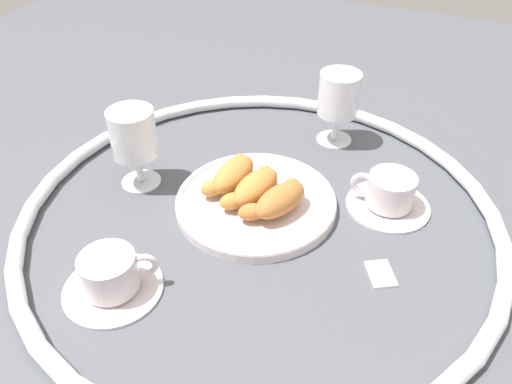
{
  "coord_description": "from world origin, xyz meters",
  "views": [
    {
      "loc": [
        -0.56,
        -0.24,
        0.53
      ],
      "look_at": [
        0.02,
        0.02,
        0.03
      ],
      "focal_mm": 35.24,
      "sensor_mm": 36.0,
      "label": 1
    }
  ],
  "objects_px": {
    "pastry_plate": "(256,201)",
    "croissant_extra": "(232,175)",
    "croissant_small": "(254,187)",
    "sugar_packet": "(381,273)",
    "juice_glass_right": "(132,138)",
    "juice_glass_left": "(339,98)",
    "coffee_cup_far": "(111,276)",
    "coffee_cup_near": "(389,194)",
    "croissant_large": "(279,200)"
  },
  "relations": [
    {
      "from": "croissant_small",
      "to": "croissant_extra",
      "type": "distance_m",
      "value": 0.05
    },
    {
      "from": "coffee_cup_far",
      "to": "croissant_small",
      "type": "bearing_deg",
      "value": -22.58
    },
    {
      "from": "pastry_plate",
      "to": "coffee_cup_far",
      "type": "xyz_separation_m",
      "value": [
        -0.24,
        0.1,
        0.02
      ]
    },
    {
      "from": "pastry_plate",
      "to": "sugar_packet",
      "type": "xyz_separation_m",
      "value": [
        -0.07,
        -0.22,
        -0.01
      ]
    },
    {
      "from": "coffee_cup_far",
      "to": "sugar_packet",
      "type": "xyz_separation_m",
      "value": [
        0.18,
        -0.33,
        -0.02
      ]
    },
    {
      "from": "pastry_plate",
      "to": "sugar_packet",
      "type": "distance_m",
      "value": 0.23
    },
    {
      "from": "juice_glass_left",
      "to": "juice_glass_right",
      "type": "relative_size",
      "value": 1.0
    },
    {
      "from": "sugar_packet",
      "to": "croissant_extra",
      "type": "bearing_deg",
      "value": 42.57
    },
    {
      "from": "juice_glass_left",
      "to": "sugar_packet",
      "type": "xyz_separation_m",
      "value": [
        -0.31,
        -0.17,
        -0.09
      ]
    },
    {
      "from": "juice_glass_right",
      "to": "croissant_extra",
      "type": "bearing_deg",
      "value": -75.75
    },
    {
      "from": "croissant_small",
      "to": "sugar_packet",
      "type": "bearing_deg",
      "value": -106.32
    },
    {
      "from": "pastry_plate",
      "to": "croissant_extra",
      "type": "xyz_separation_m",
      "value": [
        0.02,
        0.05,
        0.03
      ]
    },
    {
      "from": "coffee_cup_far",
      "to": "pastry_plate",
      "type": "bearing_deg",
      "value": -23.27
    },
    {
      "from": "croissant_extra",
      "to": "juice_glass_left",
      "type": "height_order",
      "value": "juice_glass_left"
    },
    {
      "from": "pastry_plate",
      "to": "sugar_packet",
      "type": "bearing_deg",
      "value": -106.37
    },
    {
      "from": "juice_glass_right",
      "to": "croissant_small",
      "type": "bearing_deg",
      "value": -82.96
    },
    {
      "from": "coffee_cup_near",
      "to": "juice_glass_left",
      "type": "distance_m",
      "value": 0.22
    },
    {
      "from": "coffee_cup_near",
      "to": "croissant_large",
      "type": "bearing_deg",
      "value": 123.84
    },
    {
      "from": "pastry_plate",
      "to": "coffee_cup_far",
      "type": "bearing_deg",
      "value": 156.73
    },
    {
      "from": "juice_glass_left",
      "to": "coffee_cup_far",
      "type": "bearing_deg",
      "value": 161.9
    },
    {
      "from": "croissant_small",
      "to": "sugar_packet",
      "type": "height_order",
      "value": "croissant_small"
    },
    {
      "from": "croissant_extra",
      "to": "juice_glass_right",
      "type": "height_order",
      "value": "juice_glass_right"
    },
    {
      "from": "croissant_large",
      "to": "juice_glass_right",
      "type": "bearing_deg",
      "value": 92.44
    },
    {
      "from": "juice_glass_right",
      "to": "coffee_cup_far",
      "type": "bearing_deg",
      "value": -153.82
    },
    {
      "from": "pastry_plate",
      "to": "croissant_small",
      "type": "distance_m",
      "value": 0.03
    },
    {
      "from": "croissant_large",
      "to": "croissant_extra",
      "type": "bearing_deg",
      "value": 72.81
    },
    {
      "from": "croissant_small",
      "to": "croissant_large",
      "type": "bearing_deg",
      "value": -107.11
    },
    {
      "from": "coffee_cup_near",
      "to": "sugar_packet",
      "type": "bearing_deg",
      "value": -170.41
    },
    {
      "from": "croissant_small",
      "to": "coffee_cup_far",
      "type": "distance_m",
      "value": 0.26
    },
    {
      "from": "croissant_small",
      "to": "coffee_cup_near",
      "type": "relative_size",
      "value": 0.99
    },
    {
      "from": "pastry_plate",
      "to": "croissant_small",
      "type": "xyz_separation_m",
      "value": [
        0.0,
        0.0,
        0.03
      ]
    },
    {
      "from": "coffee_cup_far",
      "to": "sugar_packet",
      "type": "distance_m",
      "value": 0.37
    },
    {
      "from": "croissant_large",
      "to": "croissant_small",
      "type": "xyz_separation_m",
      "value": [
        0.01,
        0.05,
        0.0
      ]
    },
    {
      "from": "croissant_extra",
      "to": "coffee_cup_far",
      "type": "bearing_deg",
      "value": 168.37
    },
    {
      "from": "juice_glass_left",
      "to": "croissant_large",
      "type": "bearing_deg",
      "value": 177.5
    },
    {
      "from": "croissant_large",
      "to": "sugar_packet",
      "type": "relative_size",
      "value": 2.57
    },
    {
      "from": "sugar_packet",
      "to": "coffee_cup_far",
      "type": "bearing_deg",
      "value": 87.42
    },
    {
      "from": "juice_glass_left",
      "to": "croissant_extra",
      "type": "bearing_deg",
      "value": 155.29
    },
    {
      "from": "juice_glass_left",
      "to": "juice_glass_right",
      "type": "bearing_deg",
      "value": 135.72
    },
    {
      "from": "coffee_cup_far",
      "to": "juice_glass_left",
      "type": "xyz_separation_m",
      "value": [
        0.49,
        -0.16,
        0.07
      ]
    },
    {
      "from": "pastry_plate",
      "to": "juice_glass_left",
      "type": "xyz_separation_m",
      "value": [
        0.25,
        -0.06,
        0.08
      ]
    },
    {
      "from": "croissant_extra",
      "to": "coffee_cup_near",
      "type": "xyz_separation_m",
      "value": [
        0.07,
        -0.25,
        -0.01
      ]
    },
    {
      "from": "croissant_large",
      "to": "juice_glass_left",
      "type": "relative_size",
      "value": 0.92
    },
    {
      "from": "croissant_large",
      "to": "croissant_extra",
      "type": "relative_size",
      "value": 0.94
    },
    {
      "from": "croissant_large",
      "to": "juice_glass_right",
      "type": "relative_size",
      "value": 0.92
    },
    {
      "from": "croissant_extra",
      "to": "juice_glass_left",
      "type": "bearing_deg",
      "value": -24.71
    },
    {
      "from": "coffee_cup_near",
      "to": "juice_glass_left",
      "type": "height_order",
      "value": "juice_glass_left"
    },
    {
      "from": "croissant_large",
      "to": "croissant_small",
      "type": "bearing_deg",
      "value": 72.89
    },
    {
      "from": "pastry_plate",
      "to": "coffee_cup_near",
      "type": "relative_size",
      "value": 1.93
    },
    {
      "from": "coffee_cup_far",
      "to": "juice_glass_left",
      "type": "bearing_deg",
      "value": -18.1
    }
  ]
}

